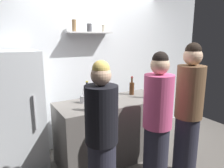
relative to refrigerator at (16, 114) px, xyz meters
name	(u,v)px	position (x,y,z in m)	size (l,w,h in m)	color
back_wall_assembly	(93,68)	(1.31, 0.40, 0.48)	(4.80, 0.32, 2.60)	white
refrigerator	(16,114)	(0.00, 0.00, 0.00)	(0.66, 0.62, 1.65)	silver
counter	(112,130)	(1.26, -0.35, -0.37)	(1.62, 0.69, 0.91)	#66605B
baking_pan	(105,98)	(1.20, -0.24, 0.11)	(0.34, 0.24, 0.05)	gray
utensil_holder	(83,99)	(0.86, -0.23, 0.14)	(0.10, 0.10, 0.21)	#B2B2B7
wine_bottle_amber_glass	(132,88)	(1.71, -0.20, 0.19)	(0.08, 0.08, 0.30)	#472814
wine_bottle_dark_glass	(87,92)	(0.99, -0.07, 0.18)	(0.08, 0.08, 0.27)	black
wine_bottle_pale_glass	(149,90)	(1.83, -0.50, 0.21)	(0.07, 0.07, 0.32)	#B2BFB2
water_bottle_plastic	(89,103)	(0.80, -0.56, 0.18)	(0.09, 0.09, 0.22)	silver
person_pink_top	(157,123)	(1.40, -1.16, 0.00)	(0.34, 0.34, 1.67)	#262633
person_brown_jacket	(188,113)	(1.88, -1.21, 0.05)	(0.34, 0.34, 1.76)	#262633
person_blonde	(102,139)	(0.69, -1.12, -0.04)	(0.34, 0.34, 1.60)	#262633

